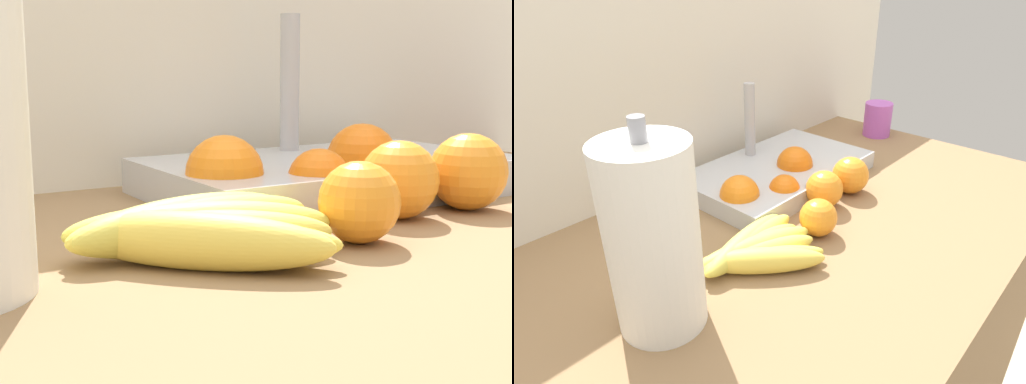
% 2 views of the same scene
% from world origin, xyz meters
% --- Properties ---
extents(wall_back, '(1.82, 0.06, 1.30)m').
position_xyz_m(wall_back, '(0.00, 0.36, 0.65)').
color(wall_back, silver).
rests_on(wall_back, ground).
extents(banana_bunch, '(0.22, 0.18, 0.04)m').
position_xyz_m(banana_bunch, '(-0.03, -0.00, 0.89)').
color(banana_bunch, '#EACC4C').
rests_on(banana_bunch, counter).
extents(orange_front, '(0.06, 0.06, 0.06)m').
position_xyz_m(orange_front, '(0.15, 0.09, 0.90)').
color(orange_front, orange).
rests_on(orange_front, counter).
extents(orange_far_right, '(0.08, 0.08, 0.08)m').
position_xyz_m(orange_far_right, '(0.19, 0.02, 0.90)').
color(orange_far_right, orange).
rests_on(orange_far_right, counter).
extents(orange_center, '(0.08, 0.08, 0.08)m').
position_xyz_m(orange_center, '(0.28, 0.02, 0.91)').
color(orange_center, orange).
rests_on(orange_center, counter).
extents(orange_back_right, '(0.07, 0.07, 0.07)m').
position_xyz_m(orange_back_right, '(0.10, -0.03, 0.90)').
color(orange_back_right, orange).
rests_on(orange_back_right, counter).
extents(orange_right, '(0.08, 0.08, 0.08)m').
position_xyz_m(orange_right, '(0.06, 0.13, 0.91)').
color(orange_right, orange).
rests_on(orange_right, counter).
extents(orange_back_left, '(0.08, 0.08, 0.08)m').
position_xyz_m(orange_back_left, '(0.25, 0.14, 0.91)').
color(orange_back_left, orange).
rests_on(orange_back_left, counter).
extents(paper_towel_roll, '(0.12, 0.12, 0.29)m').
position_xyz_m(paper_towel_roll, '(-0.21, 0.00, 1.00)').
color(paper_towel_roll, white).
rests_on(paper_towel_roll, counter).
extents(sink_basin, '(0.41, 0.25, 0.21)m').
position_xyz_m(sink_basin, '(0.22, 0.17, 0.89)').
color(sink_basin, '#B7BABF').
rests_on(sink_basin, counter).
extents(mug, '(0.08, 0.08, 0.09)m').
position_xyz_m(mug, '(0.64, 0.15, 0.91)').
color(mug, '#B556BF').
rests_on(mug, counter).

